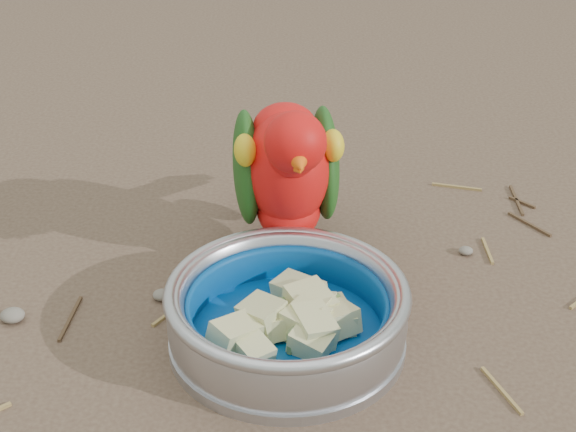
# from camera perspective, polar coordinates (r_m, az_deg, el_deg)

# --- Properties ---
(ground) EXTENTS (60.00, 60.00, 0.00)m
(ground) POSITION_cam_1_polar(r_m,az_deg,el_deg) (0.73, -8.58, -12.95)
(ground) COLOR brown
(food_bowl) EXTENTS (0.21, 0.21, 0.02)m
(food_bowl) POSITION_cam_1_polar(r_m,az_deg,el_deg) (0.79, -0.05, -7.85)
(food_bowl) COLOR #B2B2BA
(food_bowl) RESTS_ON ground
(bowl_wall) EXTENTS (0.21, 0.21, 0.04)m
(bowl_wall) POSITION_cam_1_polar(r_m,az_deg,el_deg) (0.77, -0.05, -6.08)
(bowl_wall) COLOR #B2B2BA
(bowl_wall) RESTS_ON food_bowl
(fruit_wedges) EXTENTS (0.13, 0.13, 0.03)m
(fruit_wedges) POSITION_cam_1_polar(r_m,az_deg,el_deg) (0.77, -0.05, -6.50)
(fruit_wedges) COLOR #C5C284
(fruit_wedges) RESTS_ON food_bowl
(lory_parrot) EXTENTS (0.14, 0.23, 0.18)m
(lory_parrot) POSITION_cam_1_polar(r_m,az_deg,el_deg) (0.86, -0.02, 2.20)
(lory_parrot) COLOR red
(lory_parrot) RESTS_ON ground
(ground_debris) EXTENTS (0.90, 0.80, 0.01)m
(ground_debris) POSITION_cam_1_polar(r_m,az_deg,el_deg) (0.76, -8.45, -10.12)
(ground_debris) COLOR olive
(ground_debris) RESTS_ON ground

